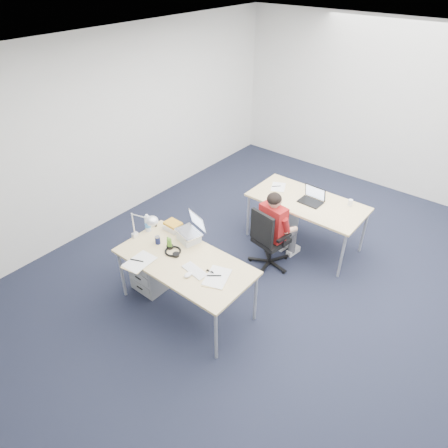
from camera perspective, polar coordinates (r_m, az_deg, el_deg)
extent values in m
plane|color=black|center=(5.28, 8.01, -9.12)|extent=(7.00, 7.00, 0.00)
cube|color=silver|center=(7.45, 23.95, 14.49)|extent=(6.00, 0.02, 2.80)
cube|color=silver|center=(6.28, -15.19, 12.80)|extent=(0.02, 7.00, 2.80)
cube|color=white|center=(3.92, 11.51, 21.94)|extent=(6.00, 7.00, 0.01)
cube|color=tan|center=(4.54, -5.64, -5.35)|extent=(1.60, 0.80, 0.03)
cylinder|color=#B7BABC|center=(5.07, -14.36, -6.91)|extent=(0.04, 0.04, 0.70)
cylinder|color=#B7BABC|center=(4.25, -1.15, -15.65)|extent=(0.04, 0.04, 0.70)
cylinder|color=#B7BABC|center=(5.39, -8.62, -3.18)|extent=(0.04, 0.04, 0.70)
cylinder|color=#B7BABC|center=(4.63, 4.52, -10.42)|extent=(0.04, 0.04, 0.70)
cube|color=tan|center=(5.68, 11.82, 3.13)|extent=(1.60, 0.80, 0.03)
cylinder|color=#B7BABC|center=(5.94, 3.47, 1.20)|extent=(0.04, 0.04, 0.70)
cylinder|color=#B7BABC|center=(5.39, 16.49, -4.41)|extent=(0.04, 0.04, 0.70)
cylinder|color=#B7BABC|center=(6.44, 7.16, 3.87)|extent=(0.04, 0.04, 0.70)
cylinder|color=#B7BABC|center=(5.94, 19.35, -1.00)|extent=(0.04, 0.04, 0.70)
cylinder|color=black|center=(5.49, 6.62, -3.83)|extent=(0.04, 0.04, 0.36)
cube|color=black|center=(5.38, 6.75, -2.27)|extent=(0.45, 0.45, 0.06)
cube|color=black|center=(5.09, 5.47, -0.60)|extent=(0.38, 0.11, 0.44)
cube|color=#A21717|center=(5.23, 7.00, 0.27)|extent=(0.38, 0.24, 0.48)
sphere|color=tan|center=(5.04, 7.27, 3.40)|extent=(0.19, 0.19, 0.19)
cube|color=#999B9E|center=(5.19, -9.97, -6.17)|extent=(0.40, 0.50, 0.55)
cube|color=#999B9E|center=(6.08, 7.90, 0.90)|extent=(0.40, 0.50, 0.55)
cube|color=white|center=(4.38, -4.20, -6.66)|extent=(0.32, 0.17, 0.02)
ellipsoid|color=white|center=(4.32, -5.17, -7.26)|extent=(0.07, 0.11, 0.04)
cylinder|color=#151A42|center=(4.79, -9.46, -2.25)|extent=(0.08, 0.08, 0.10)
cylinder|color=silver|center=(4.99, -10.86, 0.18)|extent=(0.08, 0.08, 0.24)
cube|color=silver|center=(5.00, -7.28, -0.30)|extent=(0.22, 0.17, 0.10)
cube|color=black|center=(5.08, -9.79, 0.29)|extent=(0.04, 0.03, 0.13)
cube|color=#E2C683|center=(4.58, -12.15, -5.32)|extent=(0.27, 0.36, 0.01)
cube|color=#E2C683|center=(4.29, -1.19, -7.61)|extent=(0.34, 0.39, 0.01)
cylinder|color=white|center=(5.70, 17.60, 2.93)|extent=(0.07, 0.07, 0.09)
cube|color=white|center=(5.93, 7.63, 5.24)|extent=(0.30, 0.34, 0.01)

